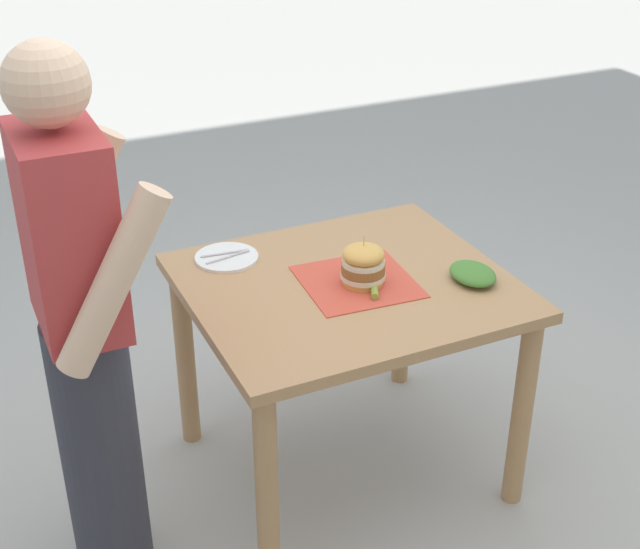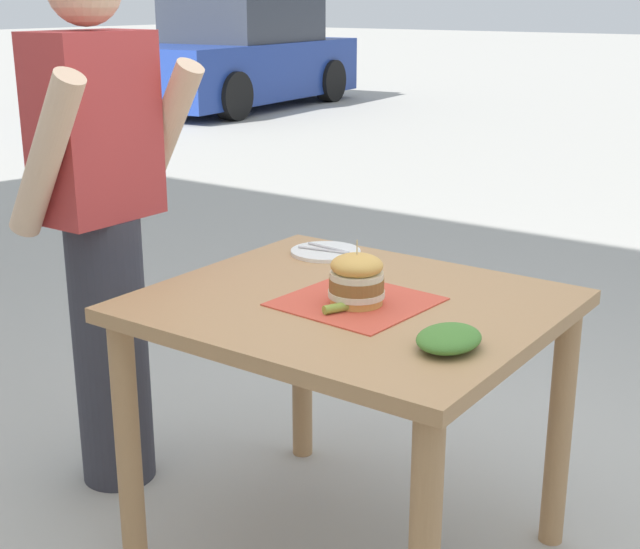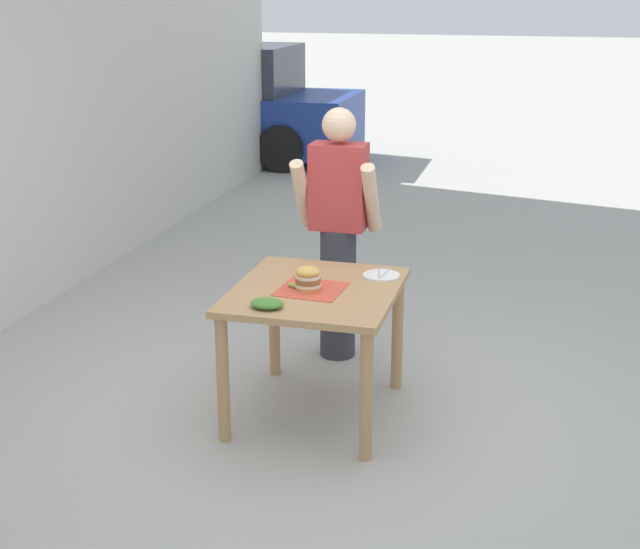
{
  "view_description": "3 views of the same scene",
  "coord_description": "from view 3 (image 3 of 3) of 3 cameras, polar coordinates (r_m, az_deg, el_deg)",
  "views": [
    {
      "loc": [
        -2.29,
        1.17,
        2.21
      ],
      "look_at": [
        0.0,
        0.1,
        0.83
      ],
      "focal_mm": 50.0,
      "sensor_mm": 36.0,
      "label": 1
    },
    {
      "loc": [
        -1.88,
        -1.24,
        1.55
      ],
      "look_at": [
        0.0,
        0.1,
        0.83
      ],
      "focal_mm": 50.0,
      "sensor_mm": 36.0,
      "label": 2
    },
    {
      "loc": [
        1.27,
        -4.63,
        2.44
      ],
      "look_at": [
        0.0,
        0.1,
        0.83
      ],
      "focal_mm": 50.0,
      "sensor_mm": 36.0,
      "label": 3
    }
  ],
  "objects": [
    {
      "name": "patio_table",
      "position": [
        5.12,
        -0.29,
        -2.23
      ],
      "size": [
        0.92,
        1.04,
        0.78
      ],
      "color": "tan",
      "rests_on": "ground"
    },
    {
      "name": "serving_paper",
      "position": [
        5.05,
        -0.55,
        -0.94
      ],
      "size": [
        0.38,
        0.38,
        0.0
      ],
      "primitive_type": "cube",
      "rotation": [
        0.0,
        0.0,
        -0.07
      ],
      "color": "#D64C38",
      "rests_on": "patio_table"
    },
    {
      "name": "side_plate_with_forks",
      "position": [
        5.29,
        3.95,
        -0.06
      ],
      "size": [
        0.22,
        0.22,
        0.02
      ],
      "color": "white",
      "rests_on": "patio_table"
    },
    {
      "name": "sandwich",
      "position": [
        5.02,
        -0.78,
        -0.22
      ],
      "size": [
        0.15,
        0.15,
        0.17
      ],
      "color": "gold",
      "rests_on": "serving_paper"
    },
    {
      "name": "side_salad",
      "position": [
        4.77,
        -3.41,
        -1.86
      ],
      "size": [
        0.18,
        0.14,
        0.05
      ],
      "primitive_type": "ellipsoid",
      "color": "#477F33",
      "rests_on": "patio_table"
    },
    {
      "name": "diner_across_table",
      "position": [
        5.87,
        1.17,
        2.82
      ],
      "size": [
        0.55,
        0.35,
        1.69
      ],
      "color": "#33333D",
      "rests_on": "ground"
    },
    {
      "name": "ground_plane",
      "position": [
        5.38,
        -0.28,
        -8.78
      ],
      "size": [
        80.0,
        80.0,
        0.0
      ],
      "primitive_type": "plane",
      "color": "#ADAAA3"
    },
    {
      "name": "parked_car_near_curb",
      "position": [
        13.19,
        -6.81,
        10.6
      ],
      "size": [
        4.21,
        1.86,
        1.6
      ],
      "color": "navy",
      "rests_on": "ground"
    },
    {
      "name": "pickle_spear",
      "position": [
        5.07,
        -1.71,
        -0.72
      ],
      "size": [
        0.08,
        0.05,
        0.02
      ],
      "primitive_type": "cylinder",
      "rotation": [
        0.0,
        1.57,
        2.7
      ],
      "color": "#8EA83D",
      "rests_on": "serving_paper"
    }
  ]
}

